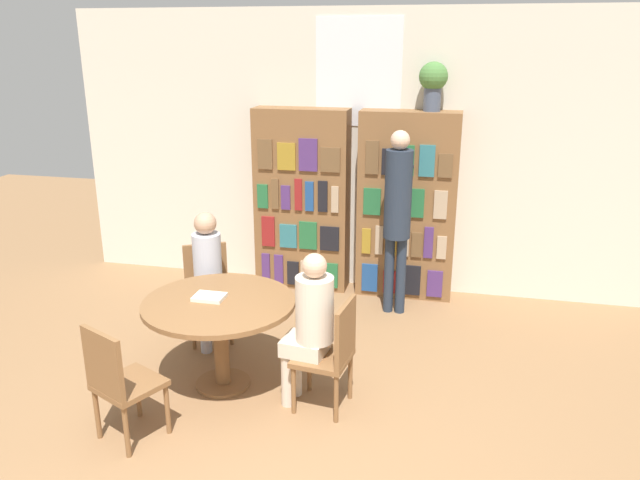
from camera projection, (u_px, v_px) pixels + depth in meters
wall_back at (357, 153)px, 6.73m from camera, size 6.40×0.07×3.00m
bookshelf_left at (302, 200)px, 6.83m from camera, size 1.03×0.34×1.99m
bookshelf_right at (407, 206)px, 6.59m from camera, size 1.03×0.34×1.99m
flower_vase at (433, 82)px, 6.15m from camera, size 0.28×0.28×0.48m
reading_table at (220, 315)px, 4.89m from camera, size 1.20×1.20×0.74m
chair_near_camera at (119, 379)px, 4.23m from camera, size 0.53×0.53×0.88m
chair_left_side at (208, 287)px, 5.78m from camera, size 0.54×0.54×0.88m
chair_far_side at (332, 350)px, 4.62m from camera, size 0.45×0.45×0.88m
seated_reader_left at (208, 272)px, 5.55m from camera, size 0.38×0.40×1.24m
seated_reader_right at (310, 320)px, 4.61m from camera, size 0.40×0.32×1.23m
librarian_standing at (398, 206)px, 6.09m from camera, size 0.27×0.54×1.86m
open_book_on_table at (209, 297)px, 4.88m from camera, size 0.24×0.18×0.03m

